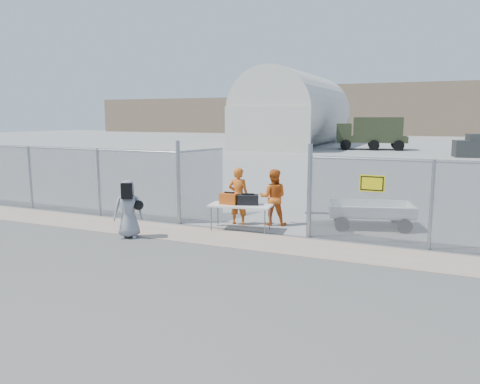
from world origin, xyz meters
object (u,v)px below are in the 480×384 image
at_px(visitor, 128,209).
at_px(utility_trailer, 370,214).
at_px(security_worker_right, 273,197).
at_px(security_worker_left, 239,196).
at_px(folding_table, 240,218).

xyz_separation_m(visitor, utility_trailer, (5.71, 3.81, -0.40)).
bearing_deg(utility_trailer, security_worker_right, -177.31).
xyz_separation_m(security_worker_right, visitor, (-3.03, -2.92, -0.06)).
bearing_deg(security_worker_right, utility_trailer, -177.02).
relative_size(security_worker_left, utility_trailer, 0.56).
bearing_deg(utility_trailer, folding_table, -165.84).
distance_m(security_worker_right, visitor, 4.21).
xyz_separation_m(folding_table, utility_trailer, (3.30, 1.90, 0.00)).
xyz_separation_m(security_worker_left, visitor, (-2.07, -2.56, -0.09)).
distance_m(security_worker_right, utility_trailer, 2.86).
relative_size(security_worker_right, utility_trailer, 0.54).
height_order(security_worker_left, utility_trailer, security_worker_left).
height_order(folding_table, security_worker_right, security_worker_right).
bearing_deg(security_worker_right, security_worker_left, 5.17).
relative_size(security_worker_right, visitor, 1.08).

